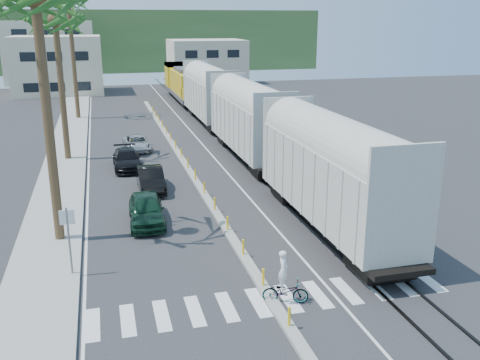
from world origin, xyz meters
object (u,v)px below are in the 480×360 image
at_px(car_lead, 146,210).
at_px(cyclist, 285,287).
at_px(car_second, 151,179).
at_px(street_sign, 68,232).

height_order(car_lead, cyclist, cyclist).
distance_m(car_lead, car_second, 5.68).
relative_size(car_lead, car_second, 1.03).
bearing_deg(street_sign, cyclist, -28.60).
height_order(street_sign, car_lead, street_sign).
distance_m(street_sign, car_second, 11.79).
xyz_separation_m(car_lead, car_second, (0.77, 5.63, -0.04)).
bearing_deg(car_second, cyclist, -77.20).
height_order(street_sign, cyclist, street_sign).
relative_size(street_sign, car_second, 0.69).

